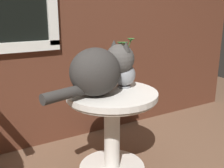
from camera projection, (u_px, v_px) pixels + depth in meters
The scene contains 3 objects.
wicker_side_table at pixel (112, 117), 1.70m from camera, with size 0.57×0.57×0.55m.
cat at pixel (100, 69), 1.58m from camera, with size 0.64×0.35×0.31m.
pewter_vase_with_ivy at pixel (124, 72), 1.72m from camera, with size 0.15×0.15×0.32m.
Camera 1 is at (-0.50, -1.24, 1.05)m, focal length 43.26 mm.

